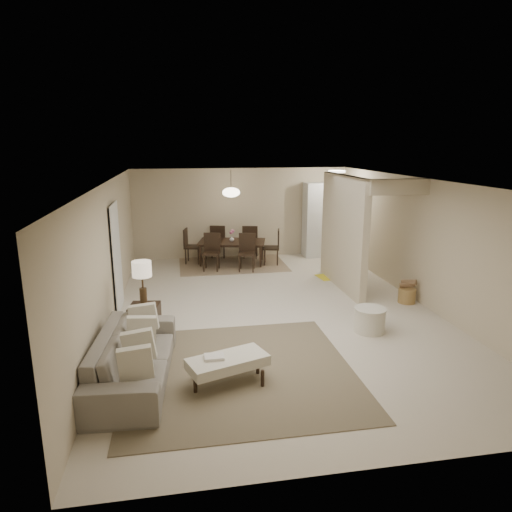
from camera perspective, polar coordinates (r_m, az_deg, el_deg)
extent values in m
plane|color=beige|center=(8.91, 2.35, -6.86)|extent=(9.00, 9.00, 0.00)
plane|color=white|center=(8.36, 2.52, 9.38)|extent=(9.00, 9.00, 0.00)
plane|color=#C7B796|center=(12.91, -1.84, 5.38)|extent=(6.00, 0.00, 6.00)
plane|color=#C7B796|center=(8.45, -17.87, 0.17)|extent=(0.00, 9.00, 9.00)
plane|color=#C7B796|center=(9.64, 20.14, 1.62)|extent=(0.00, 9.00, 9.00)
cube|color=#C7B796|center=(10.24, 10.83, 2.91)|extent=(0.15, 2.50, 2.50)
cube|color=black|center=(9.07, -17.08, -0.35)|extent=(0.04, 0.90, 2.04)
cube|color=silver|center=(13.14, 8.61, 4.50)|extent=(1.20, 0.55, 2.10)
cylinder|color=white|center=(12.08, 10.06, 10.37)|extent=(0.44, 0.44, 0.05)
cube|color=brown|center=(6.70, -2.08, -14.15)|extent=(3.20, 3.20, 0.01)
imported|color=gray|center=(6.53, -15.03, -12.09)|extent=(2.44, 1.12, 0.69)
cube|color=silver|center=(6.27, -3.57, -13.09)|extent=(1.17, 0.81, 0.14)
cylinder|color=black|center=(6.18, -7.60, -15.64)|extent=(0.05, 0.05, 0.24)
cylinder|color=black|center=(6.27, 0.82, -15.08)|extent=(0.05, 0.05, 0.24)
cylinder|color=black|center=(6.49, -7.74, -14.11)|extent=(0.05, 0.05, 0.24)
cylinder|color=black|center=(6.57, 0.23, -13.61)|extent=(0.05, 0.05, 0.24)
cube|color=black|center=(7.98, -13.72, -7.78)|extent=(0.54, 0.54, 0.53)
cylinder|color=#44321D|center=(7.84, -13.89, -4.97)|extent=(0.12, 0.12, 0.30)
cylinder|color=#44321D|center=(7.76, -14.01, -3.01)|extent=(0.03, 0.03, 0.26)
cylinder|color=beige|center=(7.70, -14.10, -1.58)|extent=(0.32, 0.32, 0.26)
cylinder|color=silver|center=(8.14, 14.03, -7.77)|extent=(0.54, 0.54, 0.42)
cylinder|color=olive|center=(9.80, 18.34, -4.73)|extent=(0.42, 0.42, 0.29)
cube|color=#887054|center=(12.33, -3.01, -0.93)|extent=(2.80, 2.10, 0.01)
imported|color=black|center=(12.26, -3.03, 0.43)|extent=(1.93, 1.35, 0.62)
imported|color=white|center=(12.18, -3.05, 2.15)|extent=(0.14, 0.14, 0.13)
cube|color=yellow|center=(11.31, 9.94, -2.51)|extent=(0.96, 0.66, 0.01)
cylinder|color=#44321D|center=(11.96, -3.15, 9.52)|extent=(0.02, 0.02, 0.50)
ellipsoid|color=#FFEAC6|center=(11.99, -3.13, 7.95)|extent=(0.46, 0.46, 0.25)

